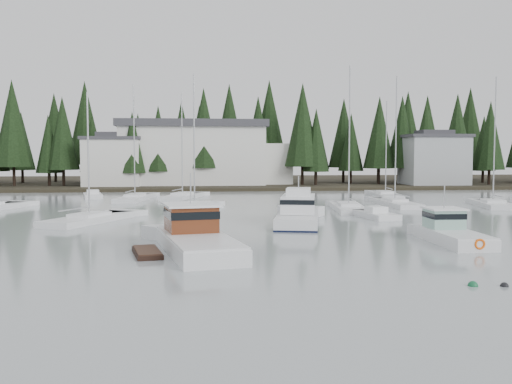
% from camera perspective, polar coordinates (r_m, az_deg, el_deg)
% --- Properties ---
extents(ground, '(260.00, 260.00, 0.00)m').
position_cam_1_polar(ground, '(17.42, 7.71, -14.88)').
color(ground, gray).
rests_on(ground, ground).
extents(far_shore_land, '(240.00, 54.00, 1.00)m').
position_cam_1_polar(far_shore_land, '(113.26, -3.69, 0.92)').
color(far_shore_land, black).
rests_on(far_shore_land, ground).
extents(conifer_treeline, '(200.00, 22.00, 20.00)m').
position_cam_1_polar(conifer_treeline, '(102.28, -3.48, 0.62)').
color(conifer_treeline, black).
rests_on(conifer_treeline, ground).
extents(house_west, '(9.54, 7.42, 8.75)m').
position_cam_1_polar(house_west, '(96.11, -14.13, 3.09)').
color(house_west, silver).
rests_on(house_west, ground).
extents(house_east_a, '(10.60, 8.48, 9.25)m').
position_cam_1_polar(house_east_a, '(102.16, 17.35, 3.20)').
color(house_east_a, '#999EA0').
rests_on(house_east_a, ground).
extents(harbor_inn, '(29.50, 11.50, 10.90)m').
position_cam_1_polar(harbor_inn, '(98.40, -5.13, 3.85)').
color(harbor_inn, silver).
rests_on(harbor_inn, ground).
extents(lobster_boat_brown, '(6.53, 10.75, 5.08)m').
position_cam_1_polar(lobster_boat_brown, '(33.17, -6.21, -4.91)').
color(lobster_boat_brown, silver).
rests_on(lobster_boat_brown, ground).
extents(cabin_cruiser_center, '(5.29, 10.76, 4.43)m').
position_cam_1_polar(cabin_cruiser_center, '(46.13, 4.24, -2.36)').
color(cabin_cruiser_center, silver).
rests_on(cabin_cruiser_center, ground).
extents(lobster_boat_teal, '(2.71, 7.38, 4.05)m').
position_cam_1_polar(lobster_boat_teal, '(38.39, 18.87, -4.06)').
color(lobster_boat_teal, silver).
rests_on(lobster_boat_teal, ground).
extents(sailboat_0, '(6.83, 10.19, 11.24)m').
position_cam_1_polar(sailboat_0, '(49.21, -16.31, -2.84)').
color(sailboat_0, silver).
rests_on(sailboat_0, ground).
extents(sailboat_1, '(3.82, 10.16, 13.17)m').
position_cam_1_polar(sailboat_1, '(77.52, 12.81, -0.42)').
color(sailboat_1, silver).
rests_on(sailboat_1, ground).
extents(sailboat_2, '(2.76, 10.46, 14.64)m').
position_cam_1_polar(sailboat_2, '(64.60, 13.71, -1.23)').
color(sailboat_2, silver).
rests_on(sailboat_2, ground).
extents(sailboat_3, '(5.62, 10.04, 13.90)m').
position_cam_1_polar(sailboat_3, '(73.18, -7.36, -0.59)').
color(sailboat_3, silver).
rests_on(sailboat_3, ground).
extents(sailboat_8, '(3.82, 9.66, 14.88)m').
position_cam_1_polar(sailboat_8, '(57.73, 9.24, -1.75)').
color(sailboat_8, silver).
rests_on(sailboat_8, ground).
extents(sailboat_9, '(5.33, 9.91, 14.11)m').
position_cam_1_polar(sailboat_9, '(57.27, -6.16, -1.77)').
color(sailboat_9, silver).
rests_on(sailboat_9, ground).
extents(sailboat_10, '(4.41, 8.62, 14.38)m').
position_cam_1_polar(sailboat_10, '(66.24, 22.60, -1.28)').
color(sailboat_10, silver).
rests_on(sailboat_10, ground).
extents(sailboat_12, '(4.23, 10.90, 14.71)m').
position_cam_1_polar(sailboat_12, '(71.62, -12.01, -0.73)').
color(sailboat_12, silver).
rests_on(sailboat_12, ground).
extents(runabout_1, '(3.03, 5.51, 1.42)m').
position_cam_1_polar(runabout_1, '(51.36, 11.92, -2.40)').
color(runabout_1, silver).
rests_on(runabout_1, ground).
extents(runabout_3, '(3.40, 5.81, 1.42)m').
position_cam_1_polar(runabout_3, '(77.01, -16.00, -0.45)').
color(runabout_3, silver).
rests_on(runabout_3, ground).
extents(mooring_buoy_green, '(0.43, 0.43, 0.43)m').
position_cam_1_polar(mooring_buoy_green, '(26.14, 20.86, -8.78)').
color(mooring_buoy_green, '#145933').
rests_on(mooring_buoy_green, ground).
extents(mooring_buoy_dark, '(0.36, 0.36, 0.36)m').
position_cam_1_polar(mooring_buoy_dark, '(26.55, 23.58, -8.65)').
color(mooring_buoy_dark, black).
rests_on(mooring_buoy_dark, ground).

